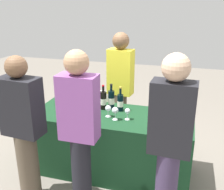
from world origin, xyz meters
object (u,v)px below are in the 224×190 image
wine_bottle_4 (111,100)px  wine_glass_4 (127,112)px  wine_glass_2 (108,109)px  wine_glass_3 (115,111)px  wine_glass_1 (83,111)px  guest_0 (24,127)px  guest_1 (80,129)px  wine_bottle_1 (80,99)px  wine_bottle_2 (93,99)px  wine_bottle_6 (162,104)px  server_pouring (120,86)px  wine_bottle_3 (103,100)px  guest_2 (170,141)px  wine_glass_0 (62,104)px  wine_bottle_5 (120,102)px  ice_bucket (172,112)px  wine_bottle_0 (60,96)px  menu_board (97,112)px

wine_bottle_4 → wine_glass_4: 0.38m
wine_glass_2 → wine_glass_3: 0.12m
wine_glass_1 → wine_glass_3: wine_glass_3 is taller
guest_0 → guest_1: 0.62m
wine_bottle_1 → wine_glass_4: bearing=-14.9°
wine_glass_2 → wine_bottle_2: bearing=142.9°
wine_bottle_2 → wine_bottle_6: size_ratio=0.94×
wine_bottle_2 → wine_glass_3: size_ratio=2.06×
server_pouring → guest_1: server_pouring is taller
wine_bottle_3 → server_pouring: (0.10, 0.48, 0.05)m
guest_0 → guest_2: guest_2 is taller
wine_bottle_1 → wine_glass_1: 0.35m
wine_glass_0 → guest_0: bearing=-100.5°
wine_glass_1 → wine_glass_4: bearing=14.2°
wine_bottle_5 → wine_bottle_6: wine_bottle_6 is taller
ice_bucket → guest_2: 0.77m
wine_glass_1 → guest_2: (1.02, -0.55, 0.06)m
wine_bottle_2 → wine_bottle_6: 0.87m
wine_glass_0 → wine_glass_4: wine_glass_0 is taller
guest_0 → wine_glass_3: bearing=42.0°
server_pouring → wine_bottle_2: bearing=70.9°
wine_bottle_3 → wine_glass_3: (0.23, -0.27, -0.01)m
wine_bottle_3 → server_pouring: bearing=78.6°
wine_bottle_0 → guest_1: (0.65, -0.87, 0.03)m
wine_bottle_1 → wine_bottle_5: bearing=5.8°
wine_bottle_6 → guest_0: (-1.29, -0.93, -0.04)m
wine_bottle_1 → guest_1: guest_1 is taller
wine_glass_1 → guest_0: 0.68m
wine_bottle_2 → guest_0: guest_0 is taller
guest_1 → wine_glass_4: bearing=63.9°
wine_glass_0 → menu_board: size_ratio=0.20×
wine_glass_0 → guest_0: size_ratio=0.09×
wine_bottle_6 → guest_1: (-0.67, -0.93, 0.03)m
wine_bottle_0 → ice_bucket: 1.46m
wine_bottle_0 → wine_glass_0: (0.15, -0.25, -0.01)m
wine_bottle_5 → guest_2: bearing=-53.3°
wine_bottle_5 → server_pouring: bearing=104.6°
wine_glass_0 → menu_board: (0.07, 1.03, -0.52)m
wine_bottle_3 → wine_glass_4: wine_bottle_3 is taller
wine_bottle_5 → wine_glass_2: (-0.09, -0.21, -0.01)m
wine_bottle_2 → wine_glass_0: wine_bottle_2 is taller
wine_bottle_6 → wine_glass_3: (-0.49, -0.33, -0.01)m
wine_bottle_6 → wine_glass_1: bearing=-154.6°
wine_bottle_1 → wine_bottle_3: 0.30m
wine_glass_2 → guest_0: guest_0 is taller
wine_glass_2 → wine_bottle_3: bearing=121.6°
wine_bottle_6 → wine_glass_2: wine_bottle_6 is taller
wine_glass_4 → menu_board: 1.35m
wine_bottle_6 → wine_bottle_3: bearing=-175.5°
wine_glass_1 → menu_board: size_ratio=0.19×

